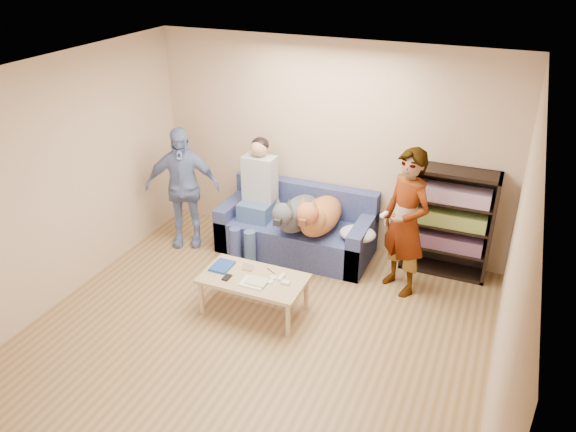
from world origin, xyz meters
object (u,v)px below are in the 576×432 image
at_px(sofa, 297,230).
at_px(person_standing_right, 406,223).
at_px(notebook_blue, 222,266).
at_px(dog_tan, 318,216).
at_px(camera_silver, 248,267).
at_px(person_standing_left, 182,187).
at_px(coffee_table, 254,281).
at_px(bookshelf, 449,220).
at_px(person_seated, 257,192).
at_px(dog_gray, 296,214).

bearing_deg(sofa, person_standing_right, -14.34).
height_order(person_standing_right, notebook_blue, person_standing_right).
height_order(notebook_blue, sofa, sofa).
bearing_deg(dog_tan, camera_silver, -110.98).
bearing_deg(person_standing_left, coffee_table, -59.23).
bearing_deg(coffee_table, person_standing_right, 37.39).
bearing_deg(bookshelf, person_standing_right, -123.46).
xyz_separation_m(person_standing_right, person_seated, (-1.91, 0.23, -0.07)).
relative_size(camera_silver, dog_tan, 0.09).
distance_m(camera_silver, dog_tan, 1.15).
height_order(person_standing_right, dog_gray, person_standing_right).
bearing_deg(coffee_table, bookshelf, 43.03).
xyz_separation_m(notebook_blue, person_seated, (-0.16, 1.21, 0.34)).
xyz_separation_m(person_standing_right, dog_tan, (-1.06, 0.15, -0.20)).
distance_m(notebook_blue, camera_silver, 0.29).
xyz_separation_m(camera_silver, person_seated, (-0.44, 1.14, 0.33)).
relative_size(person_standing_left, bookshelf, 1.21).
bearing_deg(bookshelf, dog_gray, -164.63).
distance_m(person_standing_left, bookshelf, 3.27).
bearing_deg(camera_silver, dog_gray, 82.75).
bearing_deg(person_standing_right, sofa, -159.58).
bearing_deg(coffee_table, dog_gray, 89.47).
relative_size(person_seated, dog_gray, 1.18).
relative_size(person_standing_left, notebook_blue, 6.07).
xyz_separation_m(sofa, person_seated, (-0.50, -0.13, 0.49)).
relative_size(camera_silver, sofa, 0.06).
bearing_deg(sofa, person_standing_left, -164.59).
distance_m(camera_silver, person_seated, 1.27).
relative_size(coffee_table, bookshelf, 0.85).
height_order(notebook_blue, dog_gray, dog_gray).
bearing_deg(person_seated, camera_silver, -68.81).
xyz_separation_m(sofa, bookshelf, (1.80, 0.23, 0.40)).
bearing_deg(person_standing_right, bookshelf, 91.29).
distance_m(person_standing_right, person_standing_left, 2.82).
bearing_deg(person_standing_right, person_standing_left, -144.66).
bearing_deg(person_standing_left, camera_silver, -58.10).
distance_m(dog_gray, dog_tan, 0.28).
relative_size(camera_silver, bookshelf, 0.08).
bearing_deg(person_seated, dog_gray, -11.25).
distance_m(person_seated, dog_tan, 0.86).
relative_size(person_standing_right, camera_silver, 15.34).
height_order(camera_silver, coffee_table, camera_silver).
height_order(person_standing_right, person_seated, person_standing_right).
bearing_deg(person_standing_right, dog_tan, -153.51).
distance_m(dog_tan, bookshelf, 1.52).
bearing_deg(notebook_blue, bookshelf, 36.33).
bearing_deg(person_seated, person_standing_left, -163.95).
distance_m(person_standing_left, notebook_blue, 1.48).
height_order(coffee_table, bookshelf, bookshelf).
xyz_separation_m(dog_gray, coffee_table, (-0.01, -1.15, -0.26)).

